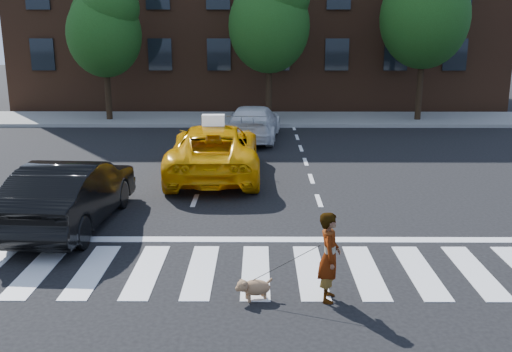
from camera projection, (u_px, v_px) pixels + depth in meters
The scene contains 13 objects.
ground at pixel (256, 271), 10.41m from camera, with size 120.00×120.00×0.00m, color black.
crosswalk at pixel (256, 271), 10.41m from camera, with size 13.00×2.40×0.01m, color silver.
stop_line at pixel (256, 240), 11.96m from camera, with size 12.00×0.30×0.01m, color silver.
sidewalk_far at pixel (258, 119), 27.33m from camera, with size 30.00×4.00×0.15m, color slate.
tree_left at pixel (104, 25), 25.78m from camera, with size 3.39×3.38×6.50m.
tree_mid at pixel (270, 16), 25.64m from camera, with size 3.69×3.69×7.10m.
tree_right at pixel (426, 6), 25.49m from camera, with size 4.00×4.00×7.70m.
taxi at pixel (214, 150), 17.00m from camera, with size 2.58×5.59×1.55m, color #DA9504.
black_sedan at pixel (72, 193), 12.67m from camera, with size 1.60×4.59×1.51m, color black.
white_suv at pixel (253, 123), 22.48m from camera, with size 1.91×4.71×1.37m, color silver.
woman at pixel (329, 257), 9.16m from camera, with size 0.55×0.36×1.50m, color #999999.
dog at pixel (253, 287), 9.28m from camera, with size 0.63×0.41×0.37m.
taxi_sign at pixel (213, 120), 16.57m from camera, with size 0.65×0.28×0.32m, color white.
Camera 1 is at (0.06, -9.64, 4.31)m, focal length 40.00 mm.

